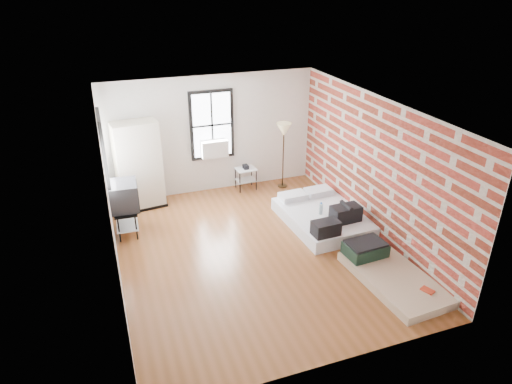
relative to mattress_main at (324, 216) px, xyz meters
name	(u,v)px	position (x,y,z in m)	size (l,w,h in m)	color
ground	(254,251)	(-1.75, -0.51, -0.18)	(6.00, 6.00, 0.00)	brown
room_shell	(259,159)	(-1.51, -0.14, 1.56)	(5.02, 6.02, 2.80)	silver
mattress_main	(324,216)	(0.00, 0.00, 0.00)	(1.61, 2.13, 0.66)	white
mattress_bare	(387,271)	(0.17, -2.07, -0.05)	(1.16, 2.03, 0.43)	tan
wardrobe	(138,166)	(-3.53, 2.14, 0.81)	(1.07, 0.69, 2.00)	black
side_table	(246,173)	(-1.01, 2.21, 0.25)	(0.50, 0.40, 0.64)	black
floor_lamp	(284,133)	(-0.10, 2.04, 1.22)	(0.35, 0.35, 1.64)	#312210
tv_stand	(124,197)	(-3.96, 1.03, 0.63)	(0.59, 0.82, 1.12)	black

